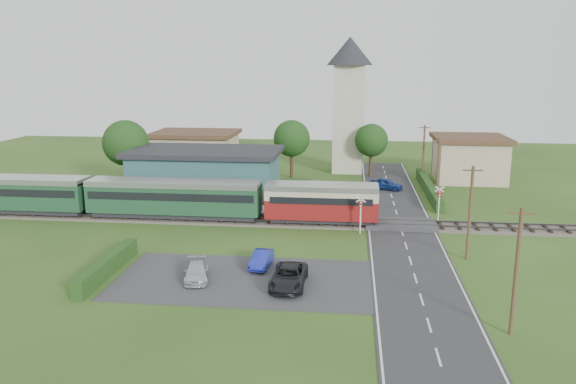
# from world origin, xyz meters

# --- Properties ---
(ground) EXTENTS (120.00, 120.00, 0.00)m
(ground) POSITION_xyz_m (0.00, 0.00, 0.00)
(ground) COLOR #2D4C19
(railway_track) EXTENTS (76.00, 3.20, 0.49)m
(railway_track) POSITION_xyz_m (0.00, 2.00, 0.11)
(railway_track) COLOR #4C443D
(railway_track) RESTS_ON ground
(road) EXTENTS (6.00, 70.00, 0.05)m
(road) POSITION_xyz_m (10.00, 0.00, 0.03)
(road) COLOR #28282B
(road) RESTS_ON ground
(car_park) EXTENTS (17.00, 9.00, 0.08)m
(car_park) POSITION_xyz_m (-1.50, -12.00, 0.04)
(car_park) COLOR #333335
(car_park) RESTS_ON ground
(crossing_deck) EXTENTS (6.20, 3.40, 0.45)m
(crossing_deck) POSITION_xyz_m (10.00, 2.00, 0.23)
(crossing_deck) COLOR #333335
(crossing_deck) RESTS_ON ground
(platform) EXTENTS (30.00, 3.00, 0.45)m
(platform) POSITION_xyz_m (-10.00, 5.20, 0.23)
(platform) COLOR gray
(platform) RESTS_ON ground
(equipment_hut) EXTENTS (2.30, 2.30, 2.55)m
(equipment_hut) POSITION_xyz_m (-18.00, 5.20, 1.75)
(equipment_hut) COLOR beige
(equipment_hut) RESTS_ON platform
(station_building) EXTENTS (16.00, 9.00, 5.30)m
(station_building) POSITION_xyz_m (-10.00, 10.99, 2.69)
(station_building) COLOR #336263
(station_building) RESTS_ON ground
(train) EXTENTS (43.20, 2.90, 3.40)m
(train) POSITION_xyz_m (-13.82, 2.00, 2.18)
(train) COLOR #232328
(train) RESTS_ON ground
(church_tower) EXTENTS (6.00, 6.00, 17.60)m
(church_tower) POSITION_xyz_m (5.00, 28.00, 10.23)
(church_tower) COLOR beige
(church_tower) RESTS_ON ground
(house_west) EXTENTS (10.80, 8.80, 5.50)m
(house_west) POSITION_xyz_m (-15.00, 25.00, 2.79)
(house_west) COLOR tan
(house_west) RESTS_ON ground
(house_east) EXTENTS (8.80, 8.80, 5.50)m
(house_east) POSITION_xyz_m (20.00, 24.00, 2.80)
(house_east) COLOR tan
(house_east) RESTS_ON ground
(hedge_carpark) EXTENTS (0.80, 9.00, 1.20)m
(hedge_carpark) POSITION_xyz_m (-11.00, -12.00, 0.60)
(hedge_carpark) COLOR #193814
(hedge_carpark) RESTS_ON ground
(hedge_roadside) EXTENTS (0.80, 18.00, 1.20)m
(hedge_roadside) POSITION_xyz_m (14.20, 16.00, 0.60)
(hedge_roadside) COLOR #193814
(hedge_roadside) RESTS_ON ground
(hedge_station) EXTENTS (22.00, 0.80, 1.30)m
(hedge_station) POSITION_xyz_m (-10.00, 15.50, 0.65)
(hedge_station) COLOR #193814
(hedge_station) RESTS_ON ground
(tree_a) EXTENTS (5.20, 5.20, 8.00)m
(tree_a) POSITION_xyz_m (-20.00, 14.00, 5.38)
(tree_a) COLOR #332316
(tree_a) RESTS_ON ground
(tree_b) EXTENTS (4.60, 4.60, 7.34)m
(tree_b) POSITION_xyz_m (-2.00, 23.00, 5.02)
(tree_b) COLOR #332316
(tree_b) RESTS_ON ground
(tree_c) EXTENTS (4.20, 4.20, 6.78)m
(tree_c) POSITION_xyz_m (8.00, 25.00, 4.65)
(tree_c) COLOR #332316
(tree_c) RESTS_ON ground
(utility_pole_a) EXTENTS (1.40, 0.22, 7.00)m
(utility_pole_a) POSITION_xyz_m (14.20, -18.00, 3.63)
(utility_pole_a) COLOR #473321
(utility_pole_a) RESTS_ON ground
(utility_pole_b) EXTENTS (1.40, 0.22, 7.00)m
(utility_pole_b) POSITION_xyz_m (14.20, -6.00, 3.63)
(utility_pole_b) COLOR #473321
(utility_pole_b) RESTS_ON ground
(utility_pole_c) EXTENTS (1.40, 0.22, 7.00)m
(utility_pole_c) POSITION_xyz_m (14.20, 10.00, 3.63)
(utility_pole_c) COLOR #473321
(utility_pole_c) RESTS_ON ground
(utility_pole_d) EXTENTS (1.40, 0.22, 7.00)m
(utility_pole_d) POSITION_xyz_m (14.20, 22.00, 3.63)
(utility_pole_d) COLOR #473321
(utility_pole_d) RESTS_ON ground
(crossing_signal_near) EXTENTS (0.84, 0.28, 3.28)m
(crossing_signal_near) POSITION_xyz_m (6.40, -0.41, 2.14)
(crossing_signal_near) COLOR silver
(crossing_signal_near) RESTS_ON ground
(crossing_signal_far) EXTENTS (0.84, 0.28, 3.28)m
(crossing_signal_far) POSITION_xyz_m (13.60, 4.39, 2.14)
(crossing_signal_far) COLOR silver
(crossing_signal_far) RESTS_ON ground
(streetlamp_west) EXTENTS (0.30, 0.30, 5.15)m
(streetlamp_west) POSITION_xyz_m (-22.00, 20.00, 3.04)
(streetlamp_west) COLOR #3F3F47
(streetlamp_west) RESTS_ON ground
(streetlamp_east) EXTENTS (0.30, 0.30, 5.15)m
(streetlamp_east) POSITION_xyz_m (16.00, 27.00, 3.04)
(streetlamp_east) COLOR #3F3F47
(streetlamp_east) RESTS_ON ground
(car_on_road) EXTENTS (4.13, 2.78, 1.31)m
(car_on_road) POSITION_xyz_m (9.55, 17.12, 0.70)
(car_on_road) COLOR navy
(car_on_road) RESTS_ON road
(car_park_blue) EXTENTS (1.39, 3.46, 1.12)m
(car_park_blue) POSITION_xyz_m (-0.66, -9.50, 0.64)
(car_park_blue) COLOR #1D29AA
(car_park_blue) RESTS_ON car_park
(car_park_silver) EXTENTS (2.34, 3.97, 1.08)m
(car_park_silver) POSITION_xyz_m (-4.62, -12.34, 0.62)
(car_park_silver) COLOR #BABCC3
(car_park_silver) RESTS_ON car_park
(car_park_dark) EXTENTS (2.26, 4.71, 1.30)m
(car_park_dark) POSITION_xyz_m (1.66, -12.87, 0.73)
(car_park_dark) COLOR black
(car_park_dark) RESTS_ON car_park
(pedestrian_near) EXTENTS (0.76, 0.60, 1.82)m
(pedestrian_near) POSITION_xyz_m (-2.15, 4.93, 1.36)
(pedestrian_near) COLOR gray
(pedestrian_near) RESTS_ON platform
(pedestrian_far) EXTENTS (0.71, 0.90, 1.80)m
(pedestrian_far) POSITION_xyz_m (-15.54, 5.13, 1.35)
(pedestrian_far) COLOR gray
(pedestrian_far) RESTS_ON platform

